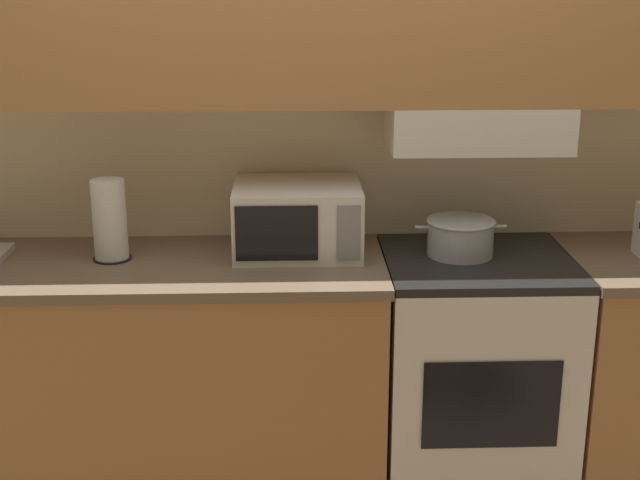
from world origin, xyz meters
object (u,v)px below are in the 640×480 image
(stove_range, at_px, (472,378))
(microwave, at_px, (297,218))
(paper_towel_roll, at_px, (110,220))
(cooking_pot, at_px, (460,236))

(stove_range, bearing_deg, microwave, 170.42)
(stove_range, height_order, microwave, microwave)
(paper_towel_roll, bearing_deg, cooking_pot, 0.18)
(microwave, bearing_deg, cooking_pot, -6.67)
(microwave, xyz_separation_m, paper_towel_roll, (-0.65, -0.07, 0.02))
(stove_range, distance_m, cooking_pot, 0.54)
(stove_range, distance_m, microwave, 0.87)
(microwave, bearing_deg, stove_range, -9.58)
(stove_range, xyz_separation_m, paper_towel_roll, (-1.28, 0.04, 0.60))
(stove_range, height_order, paper_towel_roll, paper_towel_roll)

